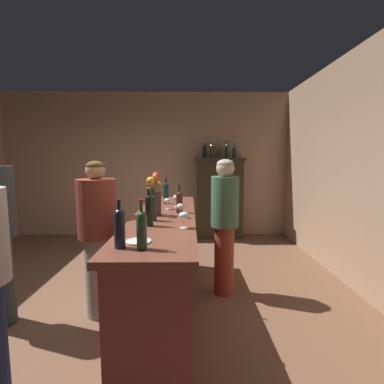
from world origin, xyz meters
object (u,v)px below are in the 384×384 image
at_px(display_cabinet, 219,196).
at_px(display_bottle_midright, 227,150).
at_px(wine_bottle_pinot, 142,228).
at_px(wine_glass_rear, 184,216).
at_px(patron_by_cabinet, 98,233).
at_px(cheese_plate, 138,241).
at_px(display_bottle_center, 219,151).
at_px(display_bottle_right, 234,151).
at_px(wine_bottle_chardonnay, 153,206).
at_px(wine_bottle_riesling, 149,209).
at_px(wine_bottle_merlot, 179,201).
at_px(wine_glass_mid, 167,201).
at_px(wine_glass_spare, 176,198).
at_px(wine_bottle_rose, 166,192).
at_px(wine_bottle_malbec, 120,226).
at_px(wine_glass_front, 180,208).
at_px(display_bottle_left, 205,150).
at_px(display_bottle_midleft, 212,150).
at_px(bar_counter, 165,263).
at_px(flower_arrangement, 154,196).
at_px(bartender, 225,220).

xyz_separation_m(display_cabinet, display_bottle_midright, (0.14, 0.00, 0.92)).
height_order(wine_bottle_pinot, wine_glass_rear, wine_bottle_pinot).
distance_m(display_bottle_midright, patron_by_cabinet, 3.43).
distance_m(display_cabinet, cheese_plate, 3.87).
bearing_deg(display_bottle_center, display_bottle_right, -0.00).
distance_m(wine_bottle_chardonnay, wine_bottle_riesling, 0.21).
relative_size(wine_bottle_merlot, wine_glass_mid, 2.30).
distance_m(display_cabinet, wine_glass_spare, 2.46).
distance_m(wine_glass_spare, patron_by_cabinet, 0.97).
relative_size(wine_bottle_chardonnay, wine_bottle_riesling, 0.93).
bearing_deg(wine_bottle_rose, patron_by_cabinet, -127.95).
height_order(wine_bottle_merlot, wine_bottle_pinot, wine_bottle_pinot).
height_order(wine_bottle_merlot, cheese_plate, wine_bottle_merlot).
distance_m(wine_bottle_malbec, wine_glass_front, 1.00).
relative_size(display_bottle_left, display_bottle_midleft, 0.99).
height_order(wine_bottle_rose, display_bottle_left, display_bottle_left).
xyz_separation_m(wine_glass_front, wine_glass_rear, (0.04, -0.42, 0.00)).
xyz_separation_m(display_cabinet, wine_glass_rear, (-0.65, -3.35, 0.29)).
bearing_deg(wine_bottle_chardonnay, bar_counter, 73.65).
height_order(display_cabinet, wine_bottle_pinot, display_cabinet).
bearing_deg(bar_counter, display_bottle_center, 73.12).
distance_m(wine_glass_front, flower_arrangement, 0.31).
xyz_separation_m(wine_bottle_riesling, flower_arrangement, (-0.01, 0.46, 0.04)).
distance_m(wine_glass_mid, display_bottle_center, 2.69).
bearing_deg(bartender, wine_glass_mid, 17.49).
bearing_deg(display_bottle_midright, cheese_plate, -106.15).
distance_m(wine_bottle_merlot, wine_bottle_rose, 0.64).
height_order(flower_arrangement, display_bottle_midleft, display_bottle_midleft).
xyz_separation_m(display_bottle_center, patron_by_cabinet, (-1.50, -2.87, -0.88)).
relative_size(wine_bottle_rose, wine_glass_rear, 2.48).
relative_size(wine_bottle_pinot, display_bottle_right, 1.05).
distance_m(flower_arrangement, patron_by_cabinet, 0.67).
relative_size(wine_bottle_malbec, display_bottle_left, 0.97).
bearing_deg(wine_bottle_chardonnay, wine_glass_spare, 76.31).
height_order(wine_bottle_chardonnay, display_bottle_right, display_bottle_right).
distance_m(bar_counter, wine_bottle_chardonnay, 0.70).
height_order(cheese_plate, patron_by_cabinet, patron_by_cabinet).
relative_size(wine_bottle_pinot, wine_glass_front, 2.28).
relative_size(wine_glass_spare, display_bottle_left, 0.44).
xyz_separation_m(bar_counter, display_bottle_midleft, (0.70, 2.78, 1.23)).
height_order(display_cabinet, cheese_plate, display_cabinet).
relative_size(wine_bottle_chardonnay, display_bottle_center, 1.07).
distance_m(wine_glass_spare, display_bottle_right, 2.62).
bearing_deg(display_bottle_center, wine_glass_rear, -100.73).
xyz_separation_m(wine_bottle_pinot, display_bottle_center, (0.89, 3.89, 0.57)).
relative_size(display_bottle_midright, display_bottle_right, 1.10).
relative_size(wine_bottle_chardonnay, wine_glass_mid, 2.40).
bearing_deg(cheese_plate, display_bottle_center, 75.96).
distance_m(flower_arrangement, bartender, 0.92).
bearing_deg(display_bottle_midleft, wine_bottle_merlot, -101.48).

